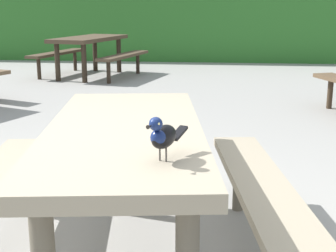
# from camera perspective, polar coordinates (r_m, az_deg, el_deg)

# --- Properties ---
(hedge_wall) EXTENTS (28.00, 1.35, 1.96)m
(hedge_wall) POSITION_cam_1_polar(r_m,az_deg,el_deg) (12.10, 2.34, 12.51)
(hedge_wall) COLOR #2D6B28
(hedge_wall) RESTS_ON ground
(picnic_table_foreground) EXTENTS (1.90, 1.92, 0.74)m
(picnic_table_foreground) POSITION_cam_1_polar(r_m,az_deg,el_deg) (2.45, -5.08, -4.17)
(picnic_table_foreground) COLOR gray
(picnic_table_foreground) RESTS_ON ground
(bird_grackle) EXTENTS (0.15, 0.27, 0.18)m
(bird_grackle) POSITION_cam_1_polar(r_m,az_deg,el_deg) (1.83, -0.65, -1.13)
(bird_grackle) COLOR black
(bird_grackle) RESTS_ON picnic_table_foreground
(picnic_table_mid_right) EXTENTS (2.03, 2.06, 0.74)m
(picnic_table_mid_right) POSITION_cam_1_polar(r_m,az_deg,el_deg) (9.26, -9.23, 9.20)
(picnic_table_mid_right) COLOR #473828
(picnic_table_mid_right) RESTS_ON ground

